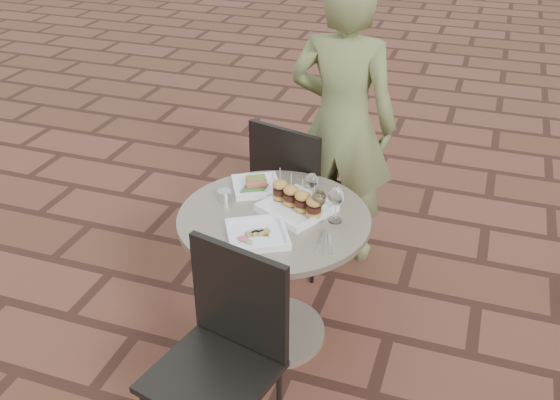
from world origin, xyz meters
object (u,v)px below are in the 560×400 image
(cafe_table, at_px, (274,259))
(plate_sliders, at_px, (297,203))
(plate_salmon, at_px, (256,185))
(chair_far, at_px, (294,184))
(plate_tuna, at_px, (257,234))
(chair_near, at_px, (225,343))
(diner, at_px, (342,124))

(cafe_table, bearing_deg, plate_sliders, 41.01)
(plate_salmon, height_order, plate_sliders, plate_sliders)
(chair_far, xyz_separation_m, plate_salmon, (-0.07, -0.41, 0.20))
(chair_far, xyz_separation_m, plate_tuna, (0.09, -0.81, 0.20))
(chair_near, relative_size, plate_salmon, 3.01)
(chair_far, height_order, plate_tuna, chair_far)
(chair_far, relative_size, chair_near, 1.00)
(diner, relative_size, plate_sliders, 4.42)
(plate_salmon, xyz_separation_m, plate_tuna, (0.16, -0.40, -0.00))
(cafe_table, bearing_deg, plate_tuna, -93.09)
(diner, xyz_separation_m, plate_sliders, (-0.01, -0.79, -0.07))
(diner, bearing_deg, chair_near, 87.92)
(chair_far, relative_size, plate_sliders, 2.43)
(cafe_table, distance_m, plate_salmon, 0.38)
(diner, distance_m, plate_salmon, 0.71)
(plate_tuna, bearing_deg, plate_sliders, 70.10)
(plate_salmon, bearing_deg, chair_near, -76.93)
(chair_far, distance_m, plate_salmon, 0.46)
(chair_far, height_order, diner, diner)
(cafe_table, height_order, plate_tuna, plate_tuna)
(chair_near, bearing_deg, plate_salmon, 116.18)
(chair_near, relative_size, diner, 0.55)
(chair_far, bearing_deg, chair_near, 110.71)
(plate_tuna, bearing_deg, cafe_table, 86.91)
(cafe_table, xyz_separation_m, plate_tuna, (-0.01, -0.19, 0.26))
(chair_far, height_order, chair_near, same)
(plate_salmon, distance_m, plate_sliders, 0.29)
(chair_near, relative_size, plate_tuna, 2.64)
(chair_near, bearing_deg, plate_tuna, 108.56)
(diner, bearing_deg, cafe_table, 83.72)
(cafe_table, distance_m, plate_tuna, 0.32)
(cafe_table, relative_size, chair_near, 0.97)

